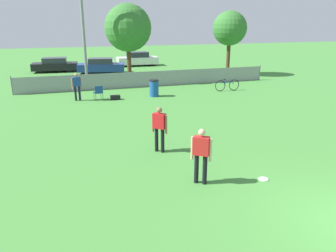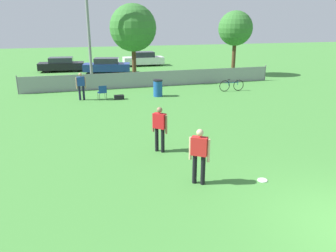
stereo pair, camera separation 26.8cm
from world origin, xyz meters
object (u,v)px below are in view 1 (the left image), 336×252
folding_chair_sideline (98,92)px  gear_bag_sideline (115,97)px  player_defender_red (201,152)px  trash_bin (154,88)px  parked_car_dark (55,65)px  spectator_in_blue (77,85)px  tree_far_right (230,29)px  player_thrower_red (159,126)px  parked_car_blue (101,66)px  parked_car_white (137,59)px  tree_near_pole (128,28)px  frisbee_disc (263,179)px  bicycle_sideline (227,85)px  light_pole (82,12)px

folding_chair_sideline → gear_bag_sideline: (0.95, -0.20, -0.37)m
player_defender_red → trash_bin: bearing=116.3°
player_defender_red → parked_car_dark: (-3.85, 24.82, -0.32)m
spectator_in_blue → gear_bag_sideline: 2.34m
player_defender_red → gear_bag_sideline: size_ratio=2.88×
trash_bin → tree_far_right: bearing=36.5°
player_thrower_red → parked_car_blue: bearing=133.1°
parked_car_dark → parked_car_blue: size_ratio=0.96×
folding_chair_sideline → parked_car_white: size_ratio=0.20×
player_defender_red → parked_car_blue: size_ratio=0.37×
tree_far_right → player_thrower_red: (-10.91, -15.24, -2.97)m
folding_chair_sideline → spectator_in_blue: bearing=-21.2°
tree_near_pole → frisbee_disc: (0.24, -17.70, -4.02)m
folding_chair_sideline → gear_bag_sideline: size_ratio=1.50×
tree_far_right → spectator_in_blue: 14.75m
player_defender_red → parked_car_white: 27.08m
player_defender_red → parked_car_white: bearing=116.4°
tree_near_pole → bicycle_sideline: size_ratio=3.29×
trash_bin → parked_car_white: (2.52, 15.09, 0.18)m
bicycle_sideline → gear_bag_sideline: (-7.67, -0.28, -0.25)m
frisbee_disc → parked_car_dark: (-5.72, 25.21, 0.63)m
player_defender_red → spectator_in_blue: bearing=138.5°
light_pole → tree_far_right: light_pole is taller
player_defender_red → light_pole: bearing=131.8°
bicycle_sideline → light_pole: bearing=154.3°
player_defender_red → parked_car_blue: bearing=125.6°
frisbee_disc → folding_chair_sideline: folding_chair_sideline is taller
parked_car_blue → spectator_in_blue: bearing=-93.0°
player_thrower_red → frisbee_disc: size_ratio=5.75×
player_thrower_red → player_defender_red: 2.72m
tree_near_pole → parked_car_dark: 9.89m
spectator_in_blue → folding_chair_sideline: spectator_in_blue is taller
folding_chair_sideline → trash_bin: size_ratio=0.82×
parked_car_dark → tree_near_pole: bearing=-49.0°
trash_bin → frisbee_disc: bearing=-90.5°
gear_bag_sideline → parked_car_blue: 11.16m
tree_far_right → trash_bin: tree_far_right is taller
parked_car_blue → player_thrower_red: bearing=-79.9°
trash_bin → player_defender_red: bearing=-99.6°
trash_bin → parked_car_blue: parked_car_blue is taller
tree_far_right → spectator_in_blue: bearing=-155.6°
tree_far_right → trash_bin: size_ratio=5.14×
player_defender_red → frisbee_disc: 2.13m
player_thrower_red → parked_car_dark: bearing=143.5°
player_thrower_red → spectator_in_blue: size_ratio=1.02×
parked_car_white → gear_bag_sideline: bearing=-105.9°
tree_far_right → player_defender_red: tree_far_right is taller
light_pole → parked_car_white: (6.18, 10.21, -4.39)m
tree_far_right → parked_car_white: tree_far_right is taller
frisbee_disc → player_thrower_red: bearing=126.5°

